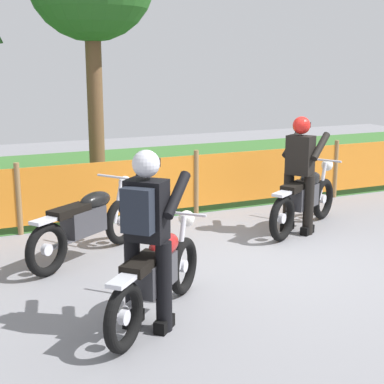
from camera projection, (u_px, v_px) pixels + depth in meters
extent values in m
cube|color=gray|center=(278.00, 260.00, 7.31)|extent=(24.00, 24.00, 0.02)
cube|color=#386B2D|center=(127.00, 174.00, 12.70)|extent=(24.00, 7.25, 0.01)
cylinder|color=olive|center=(19.00, 199.00, 8.23)|extent=(0.08, 0.08, 1.05)
cylinder|color=olive|center=(196.00, 182.00, 9.37)|extent=(0.08, 0.08, 1.05)
cylinder|color=olive|center=(335.00, 169.00, 10.50)|extent=(0.08, 0.08, 1.05)
cube|color=orange|center=(113.00, 189.00, 8.79)|extent=(2.72, 0.02, 0.85)
cube|color=orange|center=(270.00, 174.00, 9.93)|extent=(2.72, 0.02, 0.85)
cylinder|color=brown|center=(96.00, 112.00, 10.30)|extent=(0.28, 0.28, 3.10)
torus|color=black|center=(323.00, 199.00, 9.10)|extent=(0.62, 0.42, 0.65)
cylinder|color=silver|center=(323.00, 199.00, 9.10)|extent=(0.15, 0.12, 0.14)
torus|color=black|center=(282.00, 218.00, 7.98)|extent=(0.62, 0.42, 0.65)
cylinder|color=silver|center=(282.00, 218.00, 7.98)|extent=(0.15, 0.12, 0.14)
cube|color=#38383D|center=(303.00, 197.00, 8.46)|extent=(0.65, 0.51, 0.32)
ellipsoid|color=black|center=(310.00, 179.00, 8.60)|extent=(0.58, 0.47, 0.22)
cube|color=black|center=(296.00, 187.00, 8.22)|extent=(0.60, 0.48, 0.10)
cube|color=silver|center=(283.00, 193.00, 7.90)|extent=(0.40, 0.32, 0.04)
cylinder|color=silver|center=(322.00, 181.00, 8.99)|extent=(0.23, 0.17, 0.58)
sphere|color=white|center=(327.00, 165.00, 9.07)|extent=(0.25, 0.25, 0.18)
cylinder|color=silver|center=(322.00, 160.00, 8.88)|extent=(0.33, 0.54, 0.03)
cylinder|color=silver|center=(284.00, 216.00, 8.36)|extent=(0.52, 0.34, 0.07)
torus|color=black|center=(183.00, 266.00, 6.17)|extent=(0.52, 0.51, 0.62)
cylinder|color=silver|center=(183.00, 266.00, 6.17)|extent=(0.14, 0.14, 0.14)
torus|color=black|center=(124.00, 317.00, 4.94)|extent=(0.52, 0.51, 0.62)
cylinder|color=silver|center=(124.00, 317.00, 4.94)|extent=(0.14, 0.14, 0.14)
cube|color=#38383D|center=(155.00, 274.00, 5.47)|extent=(0.58, 0.57, 0.31)
ellipsoid|color=maroon|center=(164.00, 245.00, 5.63)|extent=(0.52, 0.52, 0.21)
cube|color=black|center=(143.00, 263.00, 5.21)|extent=(0.54, 0.53, 0.10)
cube|color=silver|center=(123.00, 280.00, 4.86)|extent=(0.36, 0.35, 0.04)
cylinder|color=silver|center=(181.00, 243.00, 6.06)|extent=(0.20, 0.20, 0.55)
sphere|color=white|center=(187.00, 219.00, 6.15)|extent=(0.25, 0.25, 0.17)
cylinder|color=silver|center=(180.00, 213.00, 5.95)|extent=(0.43, 0.44, 0.03)
cylinder|color=silver|center=(128.00, 306.00, 5.31)|extent=(0.43, 0.42, 0.07)
torus|color=black|center=(122.00, 221.00, 7.84)|extent=(0.59, 0.45, 0.64)
cylinder|color=silver|center=(122.00, 221.00, 7.84)|extent=(0.15, 0.13, 0.14)
torus|color=black|center=(47.00, 250.00, 6.67)|extent=(0.59, 0.45, 0.64)
cylinder|color=silver|center=(47.00, 250.00, 6.67)|extent=(0.15, 0.13, 0.14)
cube|color=#38383D|center=(84.00, 221.00, 7.18)|extent=(0.63, 0.54, 0.32)
ellipsoid|color=black|center=(95.00, 200.00, 7.32)|extent=(0.57, 0.49, 0.22)
cube|color=black|center=(69.00, 211.00, 6.92)|extent=(0.59, 0.50, 0.10)
cube|color=silver|center=(45.00, 220.00, 6.59)|extent=(0.39, 0.34, 0.04)
cylinder|color=silver|center=(118.00, 201.00, 7.73)|extent=(0.22, 0.18, 0.57)
sphere|color=white|center=(125.00, 182.00, 7.81)|extent=(0.25, 0.25, 0.18)
cylinder|color=silver|center=(116.00, 177.00, 7.62)|extent=(0.37, 0.51, 0.03)
cylinder|color=silver|center=(60.00, 245.00, 7.05)|extent=(0.49, 0.37, 0.07)
cylinder|color=black|center=(288.00, 202.00, 8.45)|extent=(0.20, 0.20, 0.86)
cube|color=black|center=(287.00, 226.00, 8.53)|extent=(0.28, 0.23, 0.12)
cylinder|color=black|center=(308.00, 205.00, 8.27)|extent=(0.20, 0.20, 0.86)
cube|color=black|center=(307.00, 230.00, 8.35)|extent=(0.28, 0.23, 0.12)
cube|color=black|center=(300.00, 155.00, 8.20)|extent=(0.39, 0.43, 0.56)
cylinder|color=black|center=(292.00, 144.00, 8.44)|extent=(0.47, 0.33, 0.38)
cylinder|color=black|center=(320.00, 146.00, 8.19)|extent=(0.47, 0.33, 0.38)
sphere|color=red|center=(302.00, 125.00, 8.11)|extent=(0.34, 0.34, 0.25)
cube|color=black|center=(305.00, 125.00, 8.18)|extent=(0.12, 0.17, 0.08)
cylinder|color=black|center=(133.00, 282.00, 5.41)|extent=(0.21, 0.21, 0.86)
cube|color=black|center=(134.00, 318.00, 5.49)|extent=(0.26, 0.26, 0.12)
cylinder|color=black|center=(164.00, 287.00, 5.30)|extent=(0.21, 0.21, 0.86)
cube|color=black|center=(164.00, 324.00, 5.38)|extent=(0.26, 0.26, 0.12)
cube|color=black|center=(147.00, 210.00, 5.19)|extent=(0.42, 0.43, 0.56)
cylinder|color=black|center=(134.00, 191.00, 5.41)|extent=(0.42, 0.41, 0.38)
cylinder|color=black|center=(177.00, 195.00, 5.25)|extent=(0.42, 0.41, 0.38)
sphere|color=silver|center=(146.00, 164.00, 5.10)|extent=(0.35, 0.35, 0.25)
cube|color=black|center=(151.00, 162.00, 5.19)|extent=(0.15, 0.15, 0.08)
cube|color=#1E232D|center=(138.00, 210.00, 5.03)|extent=(0.31, 0.31, 0.40)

